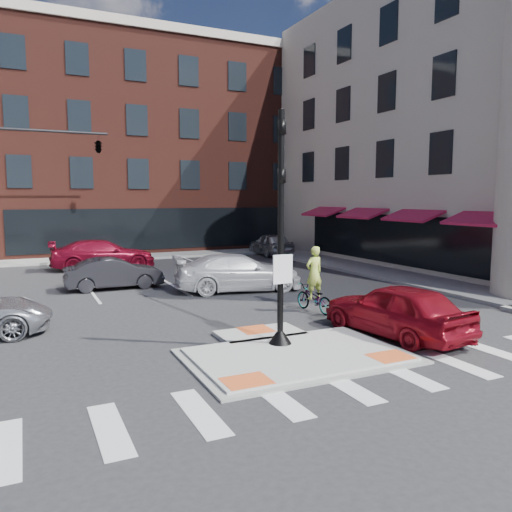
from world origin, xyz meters
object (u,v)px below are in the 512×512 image
bg_car_dark (114,273)px  cyclist (314,290)px  bg_car_silver (271,244)px  bg_car_red (103,254)px  white_pickup (239,272)px  red_sedan (396,309)px

bg_car_dark → cyclist: size_ratio=1.80×
bg_car_silver → bg_car_red: size_ratio=0.80×
bg_car_red → bg_car_dark: bearing=179.2°
bg_car_silver → bg_car_red: bg_car_red is taller
bg_car_dark → cyclist: bearing=-143.1°
bg_car_dark → bg_car_silver: size_ratio=0.92×
bg_car_silver → bg_car_dark: bearing=38.7°
cyclist → bg_car_dark: bearing=-61.0°
cyclist → white_pickup: bearing=-87.9°
red_sedan → bg_car_dark: bearing=-68.8°
red_sedan → white_pickup: bearing=-88.4°
red_sedan → bg_car_silver: red_sedan is taller
red_sedan → white_pickup: white_pickup is taller
red_sedan → bg_car_red: bg_car_red is taller
red_sedan → bg_car_silver: size_ratio=1.01×
bg_car_dark → bg_car_silver: (11.84, 8.43, 0.09)m
bg_car_silver → cyclist: cyclist is taller
bg_car_dark → cyclist: cyclist is taller
red_sedan → cyclist: size_ratio=1.98×
bg_car_dark → bg_car_red: 6.47m
cyclist → bg_car_red: bearing=-77.6°
red_sedan → bg_car_red: 18.31m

